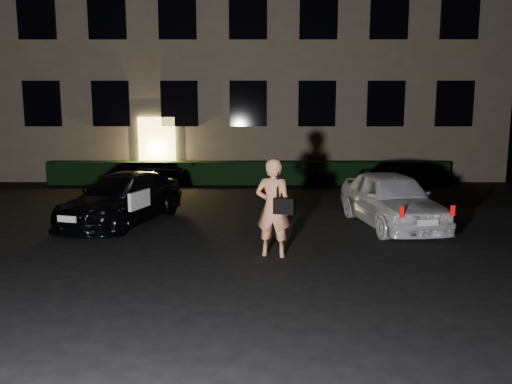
{
  "coord_description": "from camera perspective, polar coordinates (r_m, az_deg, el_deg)",
  "views": [
    {
      "loc": [
        0.34,
        -8.19,
        2.68
      ],
      "look_at": [
        0.32,
        2.0,
        1.05
      ],
      "focal_mm": 35.0,
      "sensor_mm": 36.0,
      "label": 1
    }
  ],
  "objects": [
    {
      "name": "building",
      "position": [
        23.42,
        -0.74,
        17.24
      ],
      "size": [
        20.0,
        8.11,
        12.0
      ],
      "color": "#736752",
      "rests_on": "ground"
    },
    {
      "name": "man",
      "position": [
        9.27,
        2.01,
        -1.79
      ],
      "size": [
        0.78,
        0.6,
        1.85
      ],
      "rotation": [
        0.0,
        0.0,
        2.89
      ],
      "color": "#EB9467",
      "rests_on": "ground"
    },
    {
      "name": "sedan",
      "position": [
        12.64,
        -14.97,
        -0.71
      ],
      "size": [
        2.78,
        4.41,
        1.19
      ],
      "rotation": [
        0.0,
        0.0,
        -0.29
      ],
      "color": "black",
      "rests_on": "ground"
    },
    {
      "name": "hedge",
      "position": [
        18.83,
        -0.91,
        2.21
      ],
      "size": [
        15.0,
        0.7,
        0.85
      ],
      "primitive_type": "cube",
      "color": "black",
      "rests_on": "ground"
    },
    {
      "name": "ground",
      "position": [
        8.63,
        -2.16,
        -9.02
      ],
      "size": [
        80.0,
        80.0,
        0.0
      ],
      "primitive_type": "plane",
      "color": "black",
      "rests_on": "ground"
    },
    {
      "name": "hatch",
      "position": [
        12.23,
        15.17,
        -0.77
      ],
      "size": [
        2.05,
        4.0,
        1.3
      ],
      "rotation": [
        0.0,
        0.0,
        0.14
      ],
      "color": "white",
      "rests_on": "ground"
    }
  ]
}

